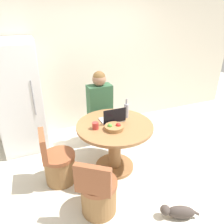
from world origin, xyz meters
TOP-DOWN VIEW (x-y plane):
  - ground_plane at (0.00, 0.00)m, footprint 12.00×12.00m
  - wall_back at (0.00, 1.70)m, footprint 7.00×0.06m
  - refrigerator at (-1.28, 1.31)m, footprint 0.69×0.70m
  - dining_table at (-0.08, 0.17)m, footprint 1.08×1.08m
  - chair_left_side at (-0.91, 0.21)m, footprint 0.44×0.44m
  - chair_near_left_corner at (-0.58, -0.50)m, footprint 0.51×0.51m
  - person_seated at (-0.05, 0.93)m, footprint 0.40×0.37m
  - laptop at (-0.07, 0.27)m, footprint 0.34×0.23m
  - fruit_bowl at (-0.15, 0.05)m, footprint 0.25×0.25m
  - coffee_cup at (-0.37, 0.16)m, footprint 0.09×0.09m
  - bottle at (0.16, 0.31)m, footprint 0.07×0.07m
  - cat at (0.24, -0.94)m, footprint 0.42×0.26m

SIDE VIEW (x-z plane):
  - ground_plane at x=0.00m, z-range 0.00..0.00m
  - cat at x=0.24m, z-range 0.00..0.17m
  - chair_left_side at x=-0.91m, z-range -0.13..0.66m
  - chair_near_left_corner at x=-0.58m, z-range -0.13..0.66m
  - dining_table at x=-0.08m, z-range 0.13..0.87m
  - person_seated at x=-0.05m, z-range 0.07..1.40m
  - fruit_bowl at x=-0.15m, z-range 0.73..0.83m
  - laptop at x=-0.07m, z-range 0.68..0.91m
  - coffee_cup at x=-0.37m, z-range 0.75..0.84m
  - bottle at x=0.16m, z-range 0.72..1.01m
  - refrigerator at x=-1.28m, z-range 0.00..1.83m
  - wall_back at x=0.00m, z-range 0.00..2.60m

